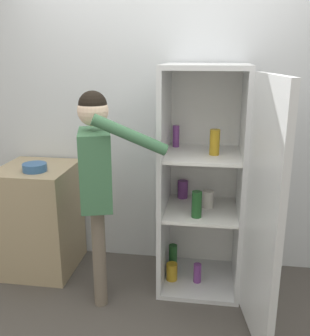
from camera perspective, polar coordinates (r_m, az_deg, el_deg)
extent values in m
plane|color=#4C4742|center=(2.96, -1.48, -21.65)|extent=(12.00, 12.00, 0.00)
cube|color=silver|center=(3.34, 1.33, 7.00)|extent=(7.00, 0.06, 2.55)
cube|color=silver|center=(3.41, 6.36, -15.60)|extent=(0.62, 0.64, 0.04)
cube|color=silver|center=(2.90, 7.46, 14.42)|extent=(0.62, 0.64, 0.04)
cube|color=white|center=(3.34, 7.06, -0.22)|extent=(0.62, 0.03, 1.67)
cube|color=silver|center=(3.07, 1.37, -1.60)|extent=(0.04, 0.64, 1.67)
cube|color=silver|center=(3.06, 12.39, -2.08)|extent=(0.03, 0.64, 1.67)
cube|color=white|center=(3.13, 6.71, -6.09)|extent=(0.55, 0.57, 0.02)
cube|color=white|center=(2.99, 7.00, 1.96)|extent=(0.55, 0.57, 0.02)
cube|color=silver|center=(2.48, 15.40, -6.71)|extent=(0.16, 0.62, 1.67)
cylinder|color=#B78C1E|center=(2.92, 8.65, 3.72)|extent=(0.07, 0.07, 0.19)
cylinder|color=beige|center=(3.14, 7.71, -4.50)|extent=(0.09, 0.09, 0.14)
cylinder|color=#1E5123|center=(3.40, 2.61, -12.97)|extent=(0.07, 0.07, 0.24)
cylinder|color=#723884|center=(3.32, 4.04, -3.09)|extent=(0.09, 0.09, 0.15)
cylinder|color=#723884|center=(3.15, 3.07, 4.62)|extent=(0.05, 0.05, 0.17)
cylinder|color=#723884|center=(3.29, 6.16, -14.91)|extent=(0.06, 0.06, 0.16)
cylinder|color=#1E5123|center=(2.94, 6.07, -5.28)|extent=(0.08, 0.08, 0.20)
cylinder|color=#B78C1E|center=(3.31, 2.46, -14.79)|extent=(0.09, 0.09, 0.14)
cylinder|color=#726656|center=(3.10, -8.10, -11.39)|extent=(0.10, 0.10, 0.77)
cylinder|color=#726656|center=(2.97, -8.08, -12.78)|extent=(0.10, 0.10, 0.77)
cube|color=#3F724C|center=(2.78, -8.63, -0.13)|extent=(0.32, 0.43, 0.54)
sphere|color=beige|center=(2.70, -9.00, 8.23)|extent=(0.21, 0.21, 0.21)
sphere|color=black|center=(2.69, -9.04, 9.00)|extent=(0.19, 0.19, 0.19)
cylinder|color=#3F724C|center=(3.00, -8.60, 0.52)|extent=(0.08, 0.08, 0.51)
cylinder|color=#3F724C|center=(2.51, -3.65, 4.80)|extent=(0.50, 0.22, 0.29)
cube|color=tan|center=(3.52, -16.35, -7.04)|extent=(0.59, 0.61, 0.92)
cylinder|color=#335B8E|center=(3.25, -17.06, 0.09)|extent=(0.19, 0.19, 0.06)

